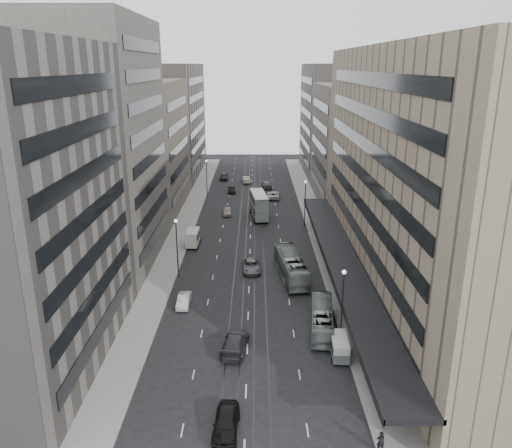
{
  "coord_description": "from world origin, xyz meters",
  "views": [
    {
      "loc": [
        0.86,
        -50.83,
        27.85
      ],
      "look_at": [
        0.93,
        18.45,
        5.61
      ],
      "focal_mm": 35.0,
      "sensor_mm": 36.0,
      "label": 1
    }
  ],
  "objects_px": {
    "sedan_1": "(184,300)",
    "sedan_0": "(226,422)",
    "sedan_2": "(251,266)",
    "vw_microbus": "(340,346)",
    "pedestrian": "(381,441)",
    "bus_near": "(322,319)",
    "panel_van": "(193,237)",
    "double_decker": "(259,205)",
    "bus_far": "(291,266)"
  },
  "relations": [
    {
      "from": "vw_microbus",
      "to": "sedan_0",
      "type": "bearing_deg",
      "value": -132.27
    },
    {
      "from": "vw_microbus",
      "to": "bus_near",
      "type": "bearing_deg",
      "value": 104.38
    },
    {
      "from": "panel_van",
      "to": "sedan_1",
      "type": "bearing_deg",
      "value": -85.49
    },
    {
      "from": "panel_van",
      "to": "vw_microbus",
      "type": "bearing_deg",
      "value": -59.3
    },
    {
      "from": "sedan_0",
      "to": "sedan_1",
      "type": "bearing_deg",
      "value": 109.22
    },
    {
      "from": "bus_near",
      "to": "bus_far",
      "type": "distance_m",
      "value": 14.29
    },
    {
      "from": "sedan_1",
      "to": "pedestrian",
      "type": "distance_m",
      "value": 30.02
    },
    {
      "from": "bus_near",
      "to": "sedan_1",
      "type": "height_order",
      "value": "bus_near"
    },
    {
      "from": "double_decker",
      "to": "sedan_0",
      "type": "xyz_separation_m",
      "value": [
        -2.98,
        -57.73,
        -1.76
      ]
    },
    {
      "from": "sedan_2",
      "to": "bus_far",
      "type": "bearing_deg",
      "value": -26.6
    },
    {
      "from": "double_decker",
      "to": "sedan_0",
      "type": "relative_size",
      "value": 1.85
    },
    {
      "from": "bus_near",
      "to": "panel_van",
      "type": "height_order",
      "value": "bus_near"
    },
    {
      "from": "panel_van",
      "to": "pedestrian",
      "type": "bearing_deg",
      "value": -65.91
    },
    {
      "from": "double_decker",
      "to": "pedestrian",
      "type": "xyz_separation_m",
      "value": [
        8.7,
        -60.06,
        -1.58
      ]
    },
    {
      "from": "double_decker",
      "to": "sedan_2",
      "type": "height_order",
      "value": "double_decker"
    },
    {
      "from": "vw_microbus",
      "to": "pedestrian",
      "type": "bearing_deg",
      "value": -82.63
    },
    {
      "from": "panel_van",
      "to": "sedan_2",
      "type": "relative_size",
      "value": 0.81
    },
    {
      "from": "bus_far",
      "to": "double_decker",
      "type": "relative_size",
      "value": 1.33
    },
    {
      "from": "sedan_2",
      "to": "panel_van",
      "type": "bearing_deg",
      "value": 130.36
    },
    {
      "from": "sedan_1",
      "to": "panel_van",
      "type": "bearing_deg",
      "value": 94.33
    },
    {
      "from": "double_decker",
      "to": "pedestrian",
      "type": "distance_m",
      "value": 60.7
    },
    {
      "from": "vw_microbus",
      "to": "double_decker",
      "type": "bearing_deg",
      "value": 102.22
    },
    {
      "from": "vw_microbus",
      "to": "sedan_2",
      "type": "relative_size",
      "value": 0.75
    },
    {
      "from": "bus_far",
      "to": "pedestrian",
      "type": "xyz_separation_m",
      "value": [
        4.48,
        -32.34,
        -0.66
      ]
    },
    {
      "from": "bus_near",
      "to": "sedan_2",
      "type": "bearing_deg",
      "value": -58.0
    },
    {
      "from": "panel_van",
      "to": "bus_near",
      "type": "bearing_deg",
      "value": -56.16
    },
    {
      "from": "sedan_2",
      "to": "vw_microbus",
      "type": "bearing_deg",
      "value": -70.68
    },
    {
      "from": "pedestrian",
      "to": "sedan_2",
      "type": "bearing_deg",
      "value": -79.51
    },
    {
      "from": "vw_microbus",
      "to": "panel_van",
      "type": "distance_m",
      "value": 36.75
    },
    {
      "from": "double_decker",
      "to": "sedan_1",
      "type": "bearing_deg",
      "value": -111.67
    },
    {
      "from": "sedan_1",
      "to": "bus_far",
      "type": "bearing_deg",
      "value": 32.08
    },
    {
      "from": "sedan_0",
      "to": "vw_microbus",
      "type": "bearing_deg",
      "value": 47.76
    },
    {
      "from": "bus_near",
      "to": "vw_microbus",
      "type": "xyz_separation_m",
      "value": [
        1.08,
        -5.33,
        -0.19
      ]
    },
    {
      "from": "vw_microbus",
      "to": "sedan_0",
      "type": "distance_m",
      "value": 15.05
    },
    {
      "from": "sedan_2",
      "to": "pedestrian",
      "type": "xyz_separation_m",
      "value": [
        9.94,
        -34.72,
        0.28
      ]
    },
    {
      "from": "vw_microbus",
      "to": "sedan_2",
      "type": "distance_m",
      "value": 23.57
    },
    {
      "from": "bus_near",
      "to": "bus_far",
      "type": "xyz_separation_m",
      "value": [
        -2.41,
        14.08,
        0.32
      ]
    },
    {
      "from": "bus_near",
      "to": "pedestrian",
      "type": "relative_size",
      "value": 5.61
    },
    {
      "from": "panel_van",
      "to": "sedan_1",
      "type": "height_order",
      "value": "panel_van"
    },
    {
      "from": "bus_near",
      "to": "double_decker",
      "type": "relative_size",
      "value": 1.07
    },
    {
      "from": "sedan_1",
      "to": "sedan_2",
      "type": "relative_size",
      "value": 0.78
    },
    {
      "from": "bus_near",
      "to": "pedestrian",
      "type": "xyz_separation_m",
      "value": [
        2.08,
        -18.25,
        -0.34
      ]
    },
    {
      "from": "bus_far",
      "to": "sedan_1",
      "type": "relative_size",
      "value": 2.92
    },
    {
      "from": "vw_microbus",
      "to": "pedestrian",
      "type": "xyz_separation_m",
      "value": [
        1.0,
        -12.92,
        -0.15
      ]
    },
    {
      "from": "vw_microbus",
      "to": "sedan_0",
      "type": "xyz_separation_m",
      "value": [
        -10.68,
        -10.6,
        -0.33
      ]
    },
    {
      "from": "bus_far",
      "to": "panel_van",
      "type": "xyz_separation_m",
      "value": [
        -14.92,
        12.4,
        -0.21
      ]
    },
    {
      "from": "bus_near",
      "to": "sedan_2",
      "type": "height_order",
      "value": "bus_near"
    },
    {
      "from": "sedan_1",
      "to": "sedan_0",
      "type": "bearing_deg",
      "value": -73.28
    },
    {
      "from": "double_decker",
      "to": "panel_van",
      "type": "xyz_separation_m",
      "value": [
        -10.7,
        -15.32,
        -1.13
      ]
    },
    {
      "from": "bus_far",
      "to": "sedan_1",
      "type": "bearing_deg",
      "value": 24.51
    }
  ]
}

